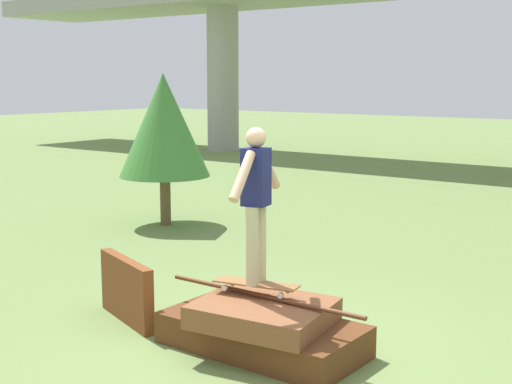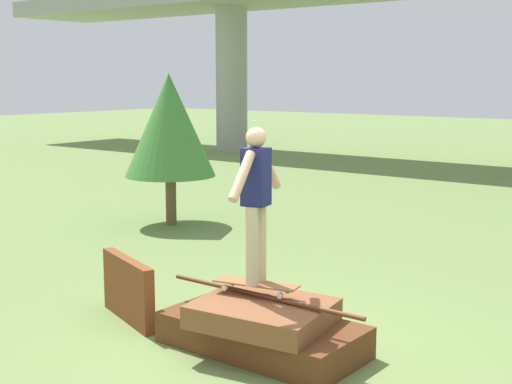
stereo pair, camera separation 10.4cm
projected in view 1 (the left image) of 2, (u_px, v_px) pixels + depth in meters
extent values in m
plane|color=olive|center=(262.00, 350.00, 6.67)|extent=(80.00, 80.00, 0.00)
cube|color=#5B3319|center=(262.00, 335.00, 6.64)|extent=(1.90, 0.94, 0.30)
cube|color=brown|center=(264.00, 313.00, 6.48)|extent=(1.30, 1.16, 0.23)
cylinder|color=brown|center=(262.00, 296.00, 6.59)|extent=(2.15, 0.04, 0.04)
cube|color=brown|center=(126.00, 290.00, 7.41)|extent=(1.08, 0.49, 0.67)
cube|color=brown|center=(256.00, 283.00, 6.62)|extent=(0.84, 0.37, 0.01)
cylinder|color=silver|center=(288.00, 290.00, 6.59)|extent=(0.06, 0.04, 0.05)
cylinder|color=silver|center=(281.00, 295.00, 6.43)|extent=(0.06, 0.04, 0.05)
cylinder|color=silver|center=(233.00, 283.00, 6.82)|extent=(0.06, 0.04, 0.05)
cylinder|color=silver|center=(224.00, 288.00, 6.67)|extent=(0.06, 0.04, 0.05)
cylinder|color=#C6B78E|center=(260.00, 242.00, 6.64)|extent=(0.12, 0.12, 0.73)
cylinder|color=#C6B78E|center=(252.00, 246.00, 6.48)|extent=(0.12, 0.12, 0.73)
cube|color=#191E51|center=(256.00, 177.00, 6.46)|extent=(0.26, 0.25, 0.53)
sphere|color=tan|center=(256.00, 137.00, 6.41)|extent=(0.19, 0.19, 0.19)
cylinder|color=tan|center=(269.00, 169.00, 6.71)|extent=(0.17, 0.43, 0.43)
cylinder|color=tan|center=(242.00, 176.00, 6.20)|extent=(0.17, 0.43, 0.43)
cylinder|color=#9E9E99|center=(223.00, 79.00, 24.78)|extent=(1.10, 1.10, 4.97)
cylinder|color=brown|center=(165.00, 201.00, 12.30)|extent=(0.18, 0.18, 0.85)
cone|color=#428438|center=(164.00, 125.00, 12.10)|extent=(1.55, 1.55, 1.75)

